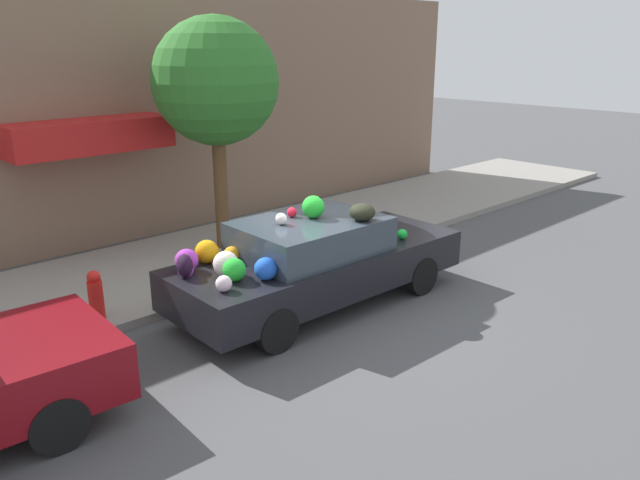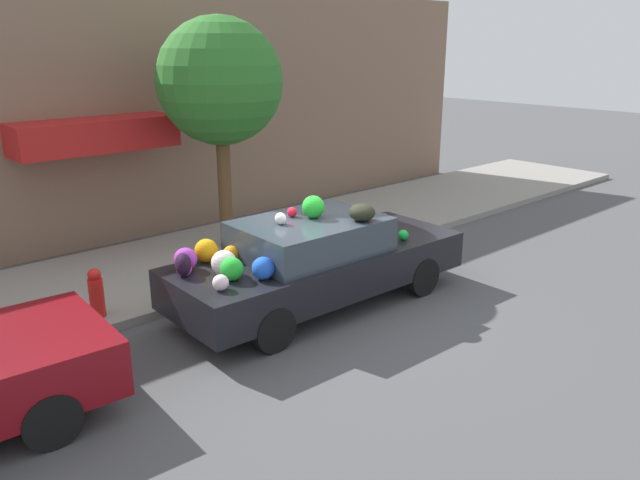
{
  "view_description": "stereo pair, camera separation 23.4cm",
  "coord_description": "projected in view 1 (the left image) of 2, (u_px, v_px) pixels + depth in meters",
  "views": [
    {
      "loc": [
        -5.89,
        -6.26,
        3.75
      ],
      "look_at": [
        0.0,
        -0.01,
        0.99
      ],
      "focal_mm": 35.0,
      "sensor_mm": 36.0,
      "label": 1
    },
    {
      "loc": [
        -5.72,
        -6.42,
        3.75
      ],
      "look_at": [
        0.0,
        -0.01,
        0.99
      ],
      "focal_mm": 35.0,
      "sensor_mm": 36.0,
      "label": 2
    }
  ],
  "objects": [
    {
      "name": "fire_hydrant",
      "position": [
        96.0,
        295.0,
        8.39
      ],
      "size": [
        0.2,
        0.2,
        0.7
      ],
      "color": "red",
      "rests_on": "sidewalk_curb"
    },
    {
      "name": "art_car",
      "position": [
        316.0,
        259.0,
        9.07
      ],
      "size": [
        4.6,
        1.78,
        1.65
      ],
      "rotation": [
        0.0,
        0.0,
        -0.02
      ],
      "color": "black",
      "rests_on": "ground"
    },
    {
      "name": "street_tree",
      "position": [
        216.0,
        83.0,
        10.6
      ],
      "size": [
        2.18,
        2.18,
        4.05
      ],
      "color": "brown",
      "rests_on": "sidewalk_curb"
    },
    {
      "name": "ground_plane",
      "position": [
        320.0,
        303.0,
        9.33
      ],
      "size": [
        60.0,
        60.0,
        0.0
      ],
      "primitive_type": "plane",
      "color": "#4C4C4F"
    },
    {
      "name": "building_facade",
      "position": [
        142.0,
        116.0,
        11.97
      ],
      "size": [
        18.0,
        1.2,
        4.77
      ],
      "color": "#846651",
      "rests_on": "ground"
    },
    {
      "name": "sidewalk_curb",
      "position": [
        217.0,
        256.0,
        11.18
      ],
      "size": [
        24.0,
        3.2,
        0.13
      ],
      "color": "gray",
      "rests_on": "ground"
    }
  ]
}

